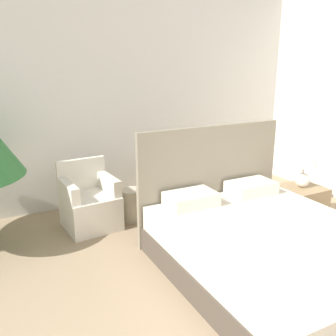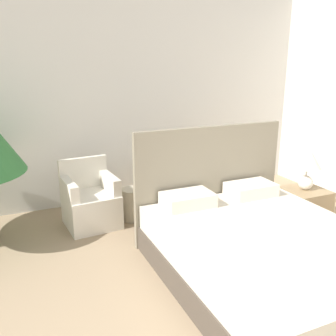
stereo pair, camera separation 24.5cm
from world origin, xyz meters
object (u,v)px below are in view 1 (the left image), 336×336
Objects in this scene: bed at (270,248)px; armchair_near_window_left at (90,206)px; armchair_near_window_right at (167,192)px; nightstand at (301,204)px; table_lamp at (304,160)px; side_table at (132,205)px.

bed is 2.80× the size of armchair_near_window_left.
armchair_near_window_right reaches higher than nightstand.
armchair_near_window_right is at bearing 141.96° from nightstand.
table_lamp is 1.28× the size of side_table.
nightstand is (1.18, 0.75, -0.05)m from bed.
side_table is (0.52, -0.04, -0.07)m from armchair_near_window_left.
bed is 4.30× the size of table_lamp.
bed is 2.15m from armchair_near_window_left.
armchair_near_window_right is at bearing 4.84° from side_table.
table_lamp is at bearing -28.04° from armchair_near_window_left.
armchair_near_window_right is 0.52m from side_table.
side_table is at bearing 110.89° from bed.
armchair_near_window_right is (-0.15, 1.79, -0.01)m from bed.
bed is at bearing -83.09° from armchair_near_window_right.
side_table is (-1.84, 0.98, -0.59)m from table_lamp.
bed is at bearing -147.46° from nightstand.
armchair_near_window_left is (-1.18, 1.79, -0.01)m from bed.
bed is at bearing -69.11° from side_table.
bed reaches higher than side_table.
bed is 4.67× the size of nightstand.
armchair_near_window_right is 1.97× the size of side_table.
armchair_near_window_right is at bearing 142.19° from table_lamp.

